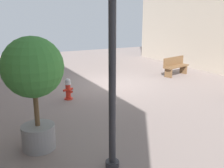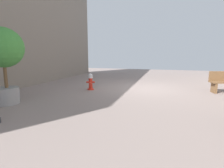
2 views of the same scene
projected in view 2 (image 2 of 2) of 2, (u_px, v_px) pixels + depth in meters
The scene contains 3 objects.
ground_plane at pixel (143, 88), 8.82m from camera, with size 23.40×23.40×0.00m, color gray.
fire_hydrant at pixel (91, 82), 8.36m from camera, with size 0.41×0.38×0.79m.
planter_tree at pixel (3, 54), 5.72m from camera, with size 1.33×1.33×2.58m.
Camera 2 is at (-1.05, 8.74, 1.68)m, focal length 27.75 mm.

